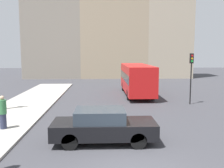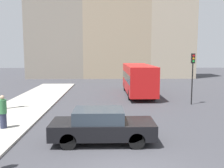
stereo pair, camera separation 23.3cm
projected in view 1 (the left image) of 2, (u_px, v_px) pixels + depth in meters
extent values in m
cube|color=#A39E93|center=(25.00, 105.00, 18.72)|extent=(4.00, 25.70, 0.12)
cube|color=gray|center=(54.00, 39.00, 39.93)|extent=(8.95, 5.00, 12.40)
cube|color=tan|center=(114.00, 21.00, 39.95)|extent=(10.42, 5.00, 18.25)
cube|color=#B7A88E|center=(168.00, 20.00, 40.28)|extent=(7.11, 5.00, 18.47)
cube|color=black|center=(104.00, 129.00, 11.08)|extent=(4.57, 1.84, 0.67)
cube|color=#2D3842|center=(100.00, 115.00, 11.00)|extent=(2.19, 1.66, 0.55)
cylinder|color=black|center=(133.00, 129.00, 11.98)|extent=(0.69, 0.22, 0.69)
cylinder|color=black|center=(138.00, 141.00, 10.37)|extent=(0.69, 0.22, 0.69)
cylinder|color=black|center=(74.00, 130.00, 11.87)|extent=(0.69, 0.22, 0.69)
cylinder|color=black|center=(70.00, 142.00, 10.26)|extent=(0.69, 0.22, 0.69)
cube|color=red|center=(137.00, 78.00, 23.73)|extent=(2.33, 8.53, 2.50)
cube|color=#1E232D|center=(137.00, 76.00, 23.71)|extent=(2.35, 8.36, 0.74)
cylinder|color=black|center=(143.00, 86.00, 26.54)|extent=(0.28, 0.90, 0.90)
cylinder|color=black|center=(123.00, 86.00, 26.46)|extent=(0.28, 0.90, 0.90)
cylinder|color=black|center=(153.00, 95.00, 21.29)|extent=(0.28, 0.90, 0.90)
cylinder|color=black|center=(129.00, 95.00, 21.21)|extent=(0.28, 0.90, 0.90)
cylinder|color=black|center=(191.00, 84.00, 19.32)|extent=(0.09, 0.09, 3.19)
cube|color=black|center=(192.00, 58.00, 19.07)|extent=(0.26, 0.20, 0.76)
cylinder|color=red|center=(192.00, 56.00, 18.93)|extent=(0.15, 0.04, 0.15)
cylinder|color=orange|center=(192.00, 58.00, 18.96)|extent=(0.15, 0.04, 0.15)
cylinder|color=green|center=(192.00, 61.00, 18.98)|extent=(0.15, 0.04, 0.15)
cylinder|color=#2D334C|center=(3.00, 121.00, 12.75)|extent=(0.33, 0.33, 0.77)
cylinder|color=#387A47|center=(2.00, 107.00, 12.66)|extent=(0.39, 0.39, 0.72)
sphere|color=tan|center=(2.00, 98.00, 12.60)|extent=(0.22, 0.22, 0.22)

